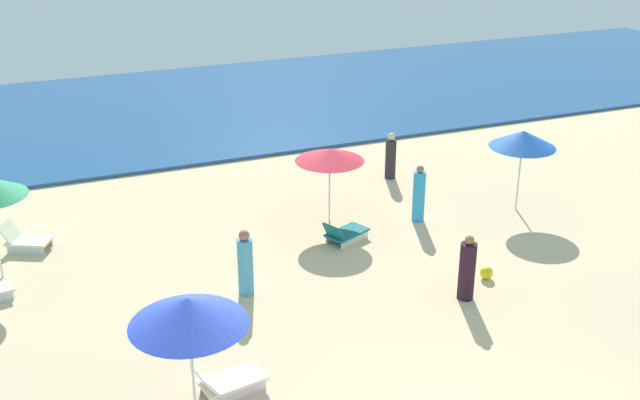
{
  "coord_description": "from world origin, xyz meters",
  "views": [
    {
      "loc": [
        -5.78,
        -8.14,
        9.54
      ],
      "look_at": [
        1.43,
        9.7,
        1.25
      ],
      "focal_mm": 44.23,
      "sensor_mm": 36.0,
      "label": 1
    }
  ],
  "objects": [
    {
      "name": "ocean",
      "position": [
        0.0,
        23.31,
        0.06
      ],
      "size": [
        60.0,
        13.39,
        0.12
      ],
      "primitive_type": "cube",
      "color": "#234F85",
      "rests_on": "ground_plane"
    },
    {
      "name": "umbrella_0",
      "position": [
        2.2,
        10.89,
        2.02
      ],
      "size": [
        1.95,
        1.95,
        2.2
      ],
      "color": "silver",
      "rests_on": "ground_plane"
    },
    {
      "name": "lounge_chair_0_0",
      "position": [
        2.06,
        9.48,
        0.24
      ],
      "size": [
        1.41,
        1.09,
        0.65
      ],
      "rotation": [
        0.0,
        0.0,
        1.99
      ],
      "color": "silver",
      "rests_on": "ground_plane"
    },
    {
      "name": "umbrella_2",
      "position": [
        -3.47,
        3.72,
        2.31
      ],
      "size": [
        2.14,
        2.14,
        2.58
      ],
      "color": "silver",
      "rests_on": "ground_plane"
    },
    {
      "name": "lounge_chair_2_0",
      "position": [
        -2.71,
        4.26,
        0.26
      ],
      "size": [
        1.49,
        0.87,
        0.7
      ],
      "rotation": [
        0.0,
        0.0,
        1.74
      ],
      "color": "silver",
      "rests_on": "ground_plane"
    },
    {
      "name": "lounge_chair_3_1",
      "position": [
        -6.02,
        12.24,
        0.28
      ],
      "size": [
        1.39,
        1.13,
        0.76
      ],
      "rotation": [
        0.0,
        0.0,
        1.11
      ],
      "color": "silver",
      "rests_on": "ground_plane"
    },
    {
      "name": "umbrella_4",
      "position": [
        7.67,
        9.57,
        2.2
      ],
      "size": [
        1.92,
        1.92,
        2.45
      ],
      "color": "silver",
      "rests_on": "ground_plane"
    },
    {
      "name": "beachgoer_0",
      "position": [
        -1.25,
        7.79,
        0.78
      ],
      "size": [
        0.37,
        0.37,
        1.67
      ],
      "rotation": [
        0.0,
        0.0,
        4.72
      ],
      "color": "#4496BF",
      "rests_on": "ground_plane"
    },
    {
      "name": "beachgoer_1",
      "position": [
        5.33,
        13.23,
        0.72
      ],
      "size": [
        0.49,
        0.49,
        1.54
      ],
      "rotation": [
        0.0,
        0.0,
        4.07
      ],
      "color": "#282529",
      "rests_on": "ground_plane"
    },
    {
      "name": "beachgoer_2",
      "position": [
        4.57,
        9.95,
        0.79
      ],
      "size": [
        0.48,
        0.48,
        1.69
      ],
      "rotation": [
        0.0,
        0.0,
        2.63
      ],
      "color": "#2C9AD7",
      "rests_on": "ground_plane"
    },
    {
      "name": "beachgoer_3",
      "position": [
        3.5,
        5.64,
        0.75
      ],
      "size": [
        0.45,
        0.45,
        1.64
      ],
      "rotation": [
        0.0,
        0.0,
        3.34
      ],
      "color": "black",
      "rests_on": "ground_plane"
    },
    {
      "name": "beach_ball_0",
      "position": [
        4.49,
        6.26,
        0.16
      ],
      "size": [
        0.33,
        0.33,
        0.33
      ],
      "primitive_type": "sphere",
      "color": "yellow",
      "rests_on": "ground_plane"
    }
  ]
}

